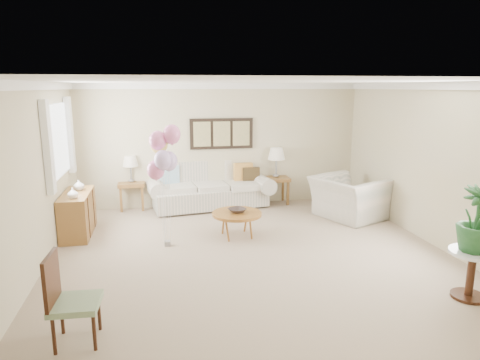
{
  "coord_description": "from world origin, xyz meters",
  "views": [
    {
      "loc": [
        -1.36,
        -6.02,
        2.52
      ],
      "look_at": [
        -0.06,
        0.6,
        1.05
      ],
      "focal_mm": 32.0,
      "sensor_mm": 36.0,
      "label": 1
    }
  ],
  "objects": [
    {
      "name": "coffee_table",
      "position": [
        -0.07,
        0.85,
        0.4
      ],
      "size": [
        0.85,
        0.85,
        0.43
      ],
      "color": "brown",
      "rests_on": "ground"
    },
    {
      "name": "end_table_right",
      "position": [
        1.18,
        2.82,
        0.5
      ],
      "size": [
        0.54,
        0.49,
        0.59
      ],
      "color": "brown",
      "rests_on": "ground"
    },
    {
      "name": "armchair",
      "position": [
        2.26,
        1.5,
        0.4
      ],
      "size": [
        1.48,
        1.57,
        0.81
      ],
      "primitive_type": "imported",
      "rotation": [
        0.0,
        0.0,
        1.97
      ],
      "color": "beige",
      "rests_on": "ground"
    },
    {
      "name": "credenza",
      "position": [
        -2.76,
        1.5,
        0.37
      ],
      "size": [
        0.46,
        1.2,
        0.74
      ],
      "color": "brown",
      "rests_on": "ground"
    },
    {
      "name": "lamp_left",
      "position": [
        -1.91,
        2.94,
        1.01
      ],
      "size": [
        0.31,
        0.31,
        0.55
      ],
      "color": "gray",
      "rests_on": "end_table_left"
    },
    {
      "name": "vase_white",
      "position": [
        -2.74,
        1.13,
        0.83
      ],
      "size": [
        0.21,
        0.21,
        0.18
      ],
      "primitive_type": "imported",
      "rotation": [
        0.0,
        0.0,
        -0.27
      ],
      "color": "white",
      "rests_on": "credenza"
    },
    {
      "name": "sofa",
      "position": [
        -0.29,
        2.83,
        0.38
      ],
      "size": [
        2.73,
        1.28,
        0.96
      ],
      "color": "beige",
      "rests_on": "ground"
    },
    {
      "name": "room_shell",
      "position": [
        -0.11,
        0.09,
        1.63
      ],
      "size": [
        6.04,
        6.04,
        2.6
      ],
      "color": "#BFB69E",
      "rests_on": "ground"
    },
    {
      "name": "lamp_right",
      "position": [
        1.18,
        2.82,
        1.09
      ],
      "size": [
        0.37,
        0.37,
        0.65
      ],
      "color": "gray",
      "rests_on": "end_table_right"
    },
    {
      "name": "accent_chair",
      "position": [
        -2.28,
        -1.9,
        0.49
      ],
      "size": [
        0.49,
        0.49,
        0.95
      ],
      "color": "gray",
      "rests_on": "ground"
    },
    {
      "name": "side_table",
      "position": [
        2.31,
        -1.84,
        0.46
      ],
      "size": [
        0.56,
        0.56,
        0.6
      ],
      "color": "silver",
      "rests_on": "ground"
    },
    {
      "name": "vase_sage",
      "position": [
        -2.74,
        1.71,
        0.83
      ],
      "size": [
        0.22,
        0.22,
        0.19
      ],
      "primitive_type": "imported",
      "rotation": [
        0.0,
        0.0,
        -0.24
      ],
      "color": "#BABABA",
      "rests_on": "credenza"
    },
    {
      "name": "wall_art_triptych",
      "position": [
        0.0,
        2.96,
        1.55
      ],
      "size": [
        1.35,
        0.06,
        0.65
      ],
      "color": "black",
      "rests_on": "ground"
    },
    {
      "name": "end_table_left",
      "position": [
        -1.91,
        2.94,
        0.49
      ],
      "size": [
        0.54,
        0.49,
        0.59
      ],
      "color": "brown",
      "rests_on": "ground"
    },
    {
      "name": "decor_bowl",
      "position": [
        -0.06,
        0.85,
        0.47
      ],
      "size": [
        0.38,
        0.38,
        0.07
      ],
      "primitive_type": "imported",
      "rotation": [
        0.0,
        0.0,
        0.42
      ],
      "color": "#2F2421",
      "rests_on": "coffee_table"
    },
    {
      "name": "ground_plane",
      "position": [
        0.0,
        0.0,
        0.0
      ],
      "size": [
        6.0,
        6.0,
        0.0
      ],
      "primitive_type": "plane",
      "color": "tan"
    },
    {
      "name": "balloon_cluster",
      "position": [
        -1.28,
        0.65,
        1.53
      ],
      "size": [
        0.54,
        0.5,
        1.96
      ],
      "color": "gray",
      "rests_on": "ground"
    },
    {
      "name": "potted_plant",
      "position": [
        2.3,
        -1.84,
        1.0
      ],
      "size": [
        0.53,
        0.53,
        0.79
      ],
      "primitive_type": "imported",
      "rotation": [
        0.0,
        0.0,
        0.22
      ],
      "color": "#1A4D20",
      "rests_on": "side_table"
    }
  ]
}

